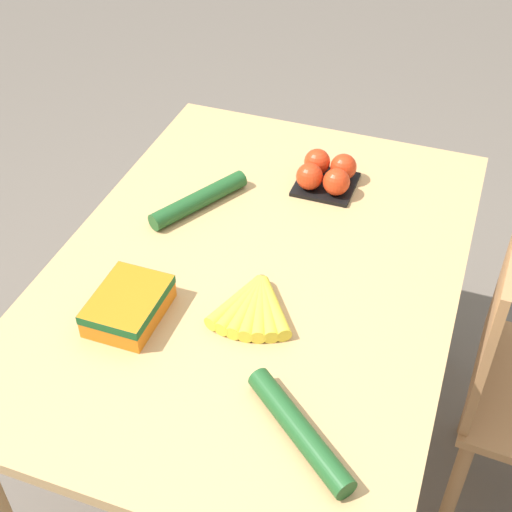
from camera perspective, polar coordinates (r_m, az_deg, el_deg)
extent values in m
plane|color=#665B51|center=(2.18, 0.00, -15.65)|extent=(12.00, 12.00, 0.00)
cube|color=tan|center=(1.62, 0.00, -1.20)|extent=(1.26, 0.89, 0.03)
cylinder|color=tan|center=(2.37, -4.13, 2.94)|extent=(0.06, 0.06, 0.72)
cylinder|color=tan|center=(2.24, 14.41, -1.28)|extent=(0.06, 0.06, 0.72)
cube|color=#A87547|center=(1.69, 18.68, -4.31)|extent=(0.39, 0.04, 0.42)
cylinder|color=#A87547|center=(1.92, 15.47, -17.75)|extent=(0.04, 0.04, 0.44)
cylinder|color=#A87547|center=(2.14, 17.30, -9.89)|extent=(0.04, 0.04, 0.44)
sphere|color=brown|center=(1.54, 0.45, -2.04)|extent=(0.03, 0.03, 0.03)
cylinder|color=yellow|center=(1.50, -1.57, -3.72)|extent=(0.17, 0.09, 0.03)
cylinder|color=yellow|center=(1.49, -1.15, -3.93)|extent=(0.17, 0.06, 0.03)
cylinder|color=yellow|center=(1.49, -0.69, -4.09)|extent=(0.17, 0.04, 0.03)
cylinder|color=yellow|center=(1.48, -0.20, -4.19)|extent=(0.17, 0.06, 0.03)
cylinder|color=yellow|center=(1.48, 0.31, -4.24)|extent=(0.17, 0.08, 0.03)
cylinder|color=yellow|center=(1.48, 0.83, -4.23)|extent=(0.16, 0.10, 0.03)
cylinder|color=yellow|center=(1.49, 1.33, -4.15)|extent=(0.16, 0.12, 0.03)
cube|color=black|center=(1.85, 5.59, 5.73)|extent=(0.15, 0.15, 0.01)
sphere|color=red|center=(1.87, 4.92, 7.51)|extent=(0.07, 0.07, 0.07)
sphere|color=red|center=(1.81, 4.30, 6.37)|extent=(0.07, 0.07, 0.07)
sphere|color=red|center=(1.85, 7.01, 7.08)|extent=(0.07, 0.07, 0.07)
sphere|color=red|center=(1.80, 6.45, 5.92)|extent=(0.07, 0.07, 0.07)
cube|color=orange|center=(1.50, -10.16, -3.94)|extent=(0.18, 0.13, 0.06)
cube|color=#145123|center=(1.48, -10.25, -3.41)|extent=(0.18, 0.13, 0.02)
cylinder|color=#1E5123|center=(1.77, -4.58, 4.51)|extent=(0.27, 0.17, 0.04)
cylinder|color=#1E5123|center=(1.29, 3.48, -13.71)|extent=(0.21, 0.24, 0.04)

